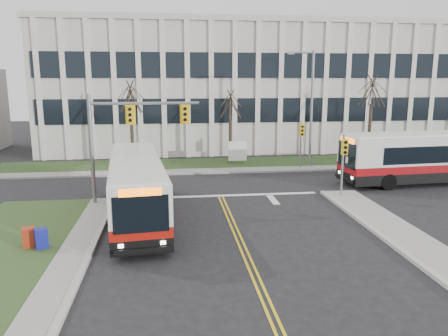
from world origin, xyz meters
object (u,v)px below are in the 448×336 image
Objects in this scene: directory_sign at (238,151)px; newspaper_box_blue at (41,240)px; streetlight at (310,102)px; bus_cross at (433,158)px; newspaper_box_red at (29,239)px; bus_main at (136,189)px.

directory_sign is 20.19m from newspaper_box_blue.
bus_cross is at bearing -43.10° from streetlight.
newspaper_box_blue and newspaper_box_red have the same top height.
streetlight is 0.81× the size of bus_main.
streetlight is 9.68× the size of newspaper_box_blue.
newspaper_box_blue is at bearing -72.22° from bus_cross.
streetlight reaches higher than bus_cross.
directory_sign is at bearing 166.77° from streetlight.
bus_cross is 13.36× the size of newspaper_box_blue.
newspaper_box_blue is at bearing -122.57° from directory_sign.
bus_main is 5.74m from newspaper_box_red.
newspaper_box_red is (-23.72, -9.16, -1.22)m from bus_cross.
streetlight is at bearing -13.23° from directory_sign.
newspaper_box_blue is (-23.16, -9.37, -1.22)m from bus_cross.
streetlight is at bearing 20.10° from newspaper_box_blue.
directory_sign is 2.11× the size of newspaper_box_blue.
streetlight is 9.90m from bus_cross.
directory_sign is 20.32m from newspaper_box_red.
bus_cross is (12.30, -7.63, 0.52)m from directory_sign.
directory_sign is 14.48m from bus_cross.
bus_cross is 13.36× the size of newspaper_box_red.
newspaper_box_red is at bearing -137.57° from streetlight.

